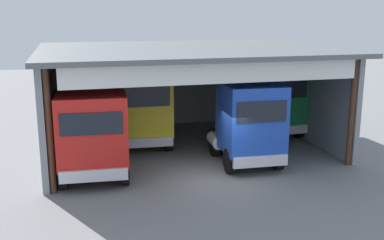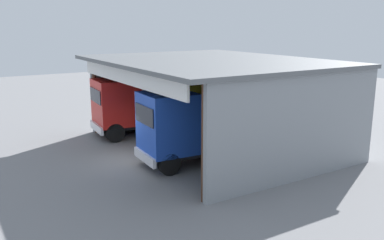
{
  "view_description": "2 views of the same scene",
  "coord_description": "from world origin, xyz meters",
  "px_view_note": "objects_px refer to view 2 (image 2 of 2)",
  "views": [
    {
      "loc": [
        -5.37,
        -16.53,
        6.5
      ],
      "look_at": [
        0.0,
        3.42,
        1.64
      ],
      "focal_mm": 43.09,
      "sensor_mm": 36.0,
      "label": 1
    },
    {
      "loc": [
        18.69,
        -8.15,
        6.73
      ],
      "look_at": [
        0.0,
        3.42,
        1.64
      ],
      "focal_mm": 38.89,
      "sensor_mm": 36.0,
      "label": 2
    }
  ],
  "objects_px": {
    "truck_green_center_right_bay": "(286,130)",
    "tool_cart": "(250,126)",
    "truck_red_right_bay": "(120,106)",
    "oil_drum": "(261,129)",
    "truck_blue_center_left_bay": "(174,128)",
    "truck_yellow_left_bay": "(198,105)"
  },
  "relations": [
    {
      "from": "truck_red_right_bay",
      "to": "truck_green_center_right_bay",
      "type": "bearing_deg",
      "value": -151.81
    },
    {
      "from": "truck_red_right_bay",
      "to": "truck_yellow_left_bay",
      "type": "height_order",
      "value": "truck_yellow_left_bay"
    },
    {
      "from": "truck_red_right_bay",
      "to": "oil_drum",
      "type": "distance_m",
      "value": 8.76
    },
    {
      "from": "truck_green_center_right_bay",
      "to": "tool_cart",
      "type": "distance_m",
      "value": 6.62
    },
    {
      "from": "truck_blue_center_left_bay",
      "to": "truck_yellow_left_bay",
      "type": "bearing_deg",
      "value": -42.08
    },
    {
      "from": "truck_yellow_left_bay",
      "to": "tool_cart",
      "type": "xyz_separation_m",
      "value": [
        1.2,
        3.11,
        -1.45
      ]
    },
    {
      "from": "truck_red_right_bay",
      "to": "truck_yellow_left_bay",
      "type": "relative_size",
      "value": 0.94
    },
    {
      "from": "truck_blue_center_left_bay",
      "to": "tool_cart",
      "type": "xyz_separation_m",
      "value": [
        -2.68,
        6.97,
        -1.38
      ]
    },
    {
      "from": "truck_blue_center_left_bay",
      "to": "truck_green_center_right_bay",
      "type": "bearing_deg",
      "value": -124.24
    },
    {
      "from": "truck_red_right_bay",
      "to": "truck_yellow_left_bay",
      "type": "bearing_deg",
      "value": -119.44
    },
    {
      "from": "truck_red_right_bay",
      "to": "truck_yellow_left_bay",
      "type": "xyz_separation_m",
      "value": [
        2.63,
        3.95,
        0.09
      ]
    },
    {
      "from": "truck_blue_center_left_bay",
      "to": "truck_red_right_bay",
      "type": "bearing_deg",
      "value": 3.55
    },
    {
      "from": "truck_yellow_left_bay",
      "to": "tool_cart",
      "type": "relative_size",
      "value": 5.06
    },
    {
      "from": "truck_green_center_right_bay",
      "to": "truck_blue_center_left_bay",
      "type": "bearing_deg",
      "value": 50.77
    },
    {
      "from": "truck_green_center_right_bay",
      "to": "tool_cart",
      "type": "height_order",
      "value": "truck_green_center_right_bay"
    },
    {
      "from": "truck_green_center_right_bay",
      "to": "tool_cart",
      "type": "xyz_separation_m",
      "value": [
        -5.86,
        2.75,
        -1.4
      ]
    },
    {
      "from": "truck_yellow_left_bay",
      "to": "truck_red_right_bay",
      "type": "bearing_deg",
      "value": 59.43
    },
    {
      "from": "truck_blue_center_left_bay",
      "to": "truck_green_center_right_bay",
      "type": "height_order",
      "value": "truck_green_center_right_bay"
    },
    {
      "from": "oil_drum",
      "to": "truck_yellow_left_bay",
      "type": "bearing_deg",
      "value": -119.45
    },
    {
      "from": "truck_green_center_right_bay",
      "to": "oil_drum",
      "type": "bearing_deg",
      "value": -32.9
    },
    {
      "from": "oil_drum",
      "to": "truck_blue_center_left_bay",
      "type": "bearing_deg",
      "value": -74.91
    },
    {
      "from": "truck_red_right_bay",
      "to": "oil_drum",
      "type": "relative_size",
      "value": 5.12
    }
  ]
}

